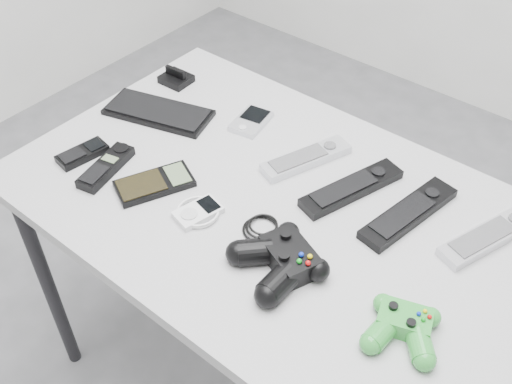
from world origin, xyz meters
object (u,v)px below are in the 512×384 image
Objects in this scene: desk at (273,221)px; pda_keyboard at (158,112)px; pda at (251,121)px; controller_black at (282,258)px; cordless_handset at (106,167)px; calculator at (154,183)px; mobile_phone at (82,153)px; remote_black_a at (352,188)px; remote_silver_b at (489,235)px; remote_silver_a at (306,158)px; remote_black_b at (409,213)px; controller_green at (403,325)px; mp3_player at (198,212)px.

desk is 4.26× the size of pda_keyboard.
pda is 0.40× the size of controller_black.
cordless_handset is at bearing -155.12° from controller_black.
calculator is (-0.22, -0.13, 0.07)m from desk.
mobile_phone reaches higher than pda.
desk is 0.20m from controller_black.
calculator is at bearing -125.44° from remote_black_a.
mobile_phone is at bearing -145.34° from calculator.
pda_keyboard is at bearing -152.50° from remote_silver_b.
remote_black_a reaches higher than pda.
remote_silver_a is 0.43m from cordless_handset.
cordless_handset reaches higher than calculator.
remote_silver_b is 0.86× the size of controller_black.
desk is at bearing -141.48° from remote_black_b.
remote_silver_b is at bearing 66.25° from controller_green.
remote_silver_b is (0.28, 0.05, -0.00)m from remote_black_a.
pda_keyboard is 0.39m from remote_silver_a.
calculator is at bearing -62.52° from pda_keyboard.
pda is 0.80× the size of controller_green.
controller_green reaches higher than remote_silver_b.
remote_silver_a is 0.88× the size of remote_black_a.
remote_silver_a is (0.38, 0.08, 0.00)m from pda_keyboard.
remote_silver_a reaches higher than desk.
cordless_handset reaches higher than pda.
calculator is (0.12, 0.03, -0.00)m from cordless_handset.
mobile_phone is at bearing -155.45° from controller_black.
remote_black_b reaches higher than desk.
pda_keyboard is at bearing 161.96° from mp3_player.
mp3_player is 0.35× the size of controller_black.
pda_keyboard is 2.44× the size of pda.
remote_silver_a is 1.31× the size of calculator.
remote_silver_a is 0.13m from remote_black_a.
calculator is 0.58m from controller_green.
remote_black_b is 1.06× the size of remote_silver_b.
pda is 0.43× the size of remote_black_b.
controller_black is 2.03× the size of controller_green.
mp3_player is at bearing -124.23° from desk.
cordless_handset is at bearing 9.68° from mobile_phone.
controller_green is at bearing 25.71° from calculator.
pda is at bearing -160.64° from remote_silver_b.
cordless_handset is 0.25m from mp3_player.
desk is 8.34× the size of controller_green.
calculator is (0.18, -0.18, 0.00)m from pda_keyboard.
remote_silver_b is (0.39, 0.17, 0.07)m from desk.
controller_green is at bearing -9.74° from cordless_handset.
remote_silver_a is at bearing -156.05° from remote_silver_b.
cordless_handset is (-0.31, -0.30, 0.00)m from remote_silver_a.
remote_black_b is at bearing 54.23° from calculator.
remote_silver_b is 0.56m from mp3_player.
remote_silver_a is at bearing -171.96° from remote_black_b.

